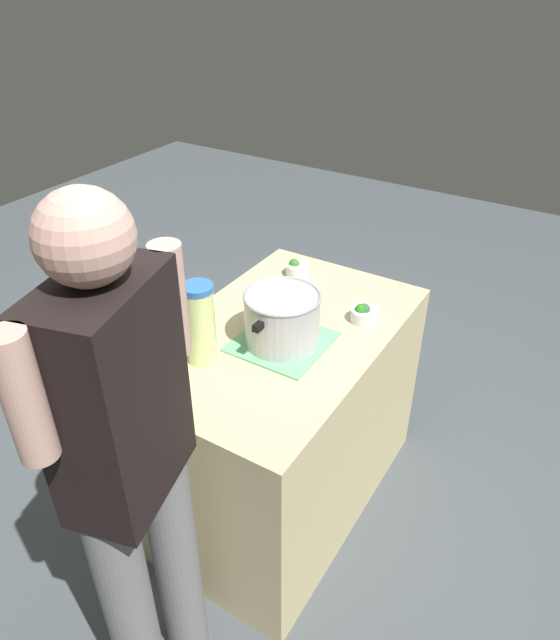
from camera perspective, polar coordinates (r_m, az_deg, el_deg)
ground_plane at (r=2.71m, az=0.00°, el=-16.30°), size 8.00×8.00×0.00m
counter_slab at (r=2.40m, az=0.00°, el=-9.62°), size 1.17×0.74×0.86m
dish_cloth at (r=2.07m, az=0.21°, el=-2.16°), size 0.32×0.32×0.01m
cooking_pot at (r=2.02m, az=0.21°, el=0.25°), size 0.34×0.27×0.19m
lemonade_pitcher at (r=1.93m, az=-7.85°, el=-0.39°), size 0.10×0.10×0.29m
broccoli_bowl_front at (r=1.97m, az=-13.74°, el=-4.55°), size 0.11×0.11×0.07m
broccoli_bowl_center at (r=2.20m, az=8.28°, el=0.60°), size 0.11×0.11×0.08m
broccoli_bowl_back at (r=2.49m, az=1.67°, el=5.09°), size 0.10×0.10×0.07m
person_cook at (r=1.56m, az=-14.39°, el=-14.42°), size 0.50×0.28×1.69m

